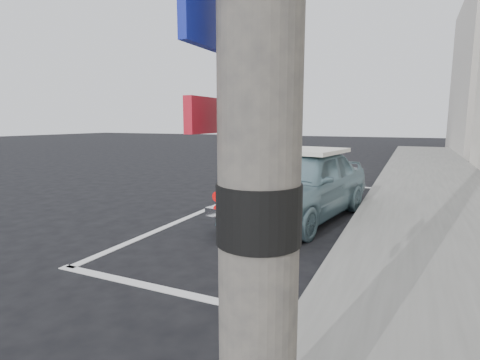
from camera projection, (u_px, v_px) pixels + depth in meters
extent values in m
plane|color=black|center=(159.00, 266.00, 4.38)|extent=(80.00, 80.00, 0.00)
cube|color=slate|center=(455.00, 246.00, 4.84)|extent=(2.80, 40.00, 0.15)
cube|color=silver|center=(170.00, 291.00, 3.73)|extent=(3.00, 0.12, 0.01)
cube|color=silver|center=(323.00, 184.00, 10.01)|extent=(3.00, 0.12, 0.01)
cube|color=silver|center=(214.00, 206.00, 7.45)|extent=(0.12, 7.00, 0.01)
cylinder|color=black|center=(259.00, 213.00, 1.54)|extent=(0.36, 0.36, 0.25)
cube|color=red|center=(207.00, 115.00, 1.58)|extent=(0.04, 0.30, 0.15)
cube|color=white|center=(206.00, 115.00, 1.58)|extent=(0.02, 0.16, 0.08)
imported|color=gray|center=(301.00, 184.00, 6.48)|extent=(2.01, 3.77, 1.22)
cube|color=silver|center=(311.00, 151.00, 6.69)|extent=(1.22, 1.51, 0.07)
cube|color=silver|center=(246.00, 217.00, 5.10)|extent=(1.37, 0.34, 0.12)
cube|color=white|center=(245.00, 211.00, 5.05)|extent=(0.33, 0.07, 0.17)
cylinder|color=red|center=(217.00, 197.00, 5.30)|extent=(0.15, 0.06, 0.15)
cylinder|color=red|center=(276.00, 205.00, 4.77)|extent=(0.15, 0.06, 0.15)
cylinder|color=red|center=(217.00, 209.00, 5.33)|extent=(0.12, 0.06, 0.12)
cylinder|color=red|center=(276.00, 219.00, 4.80)|extent=(0.12, 0.06, 0.12)
ellipsoid|color=#63564B|center=(258.00, 234.00, 5.27)|extent=(0.30, 0.36, 0.19)
sphere|color=#63564B|center=(251.00, 232.00, 5.17)|extent=(0.12, 0.12, 0.12)
cone|color=#63564B|center=(250.00, 227.00, 5.19)|extent=(0.04, 0.04, 0.05)
cone|color=#63564B|center=(253.00, 228.00, 5.14)|extent=(0.04, 0.04, 0.05)
cylinder|color=#63564B|center=(268.00, 237.00, 5.35)|extent=(0.03, 0.20, 0.03)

